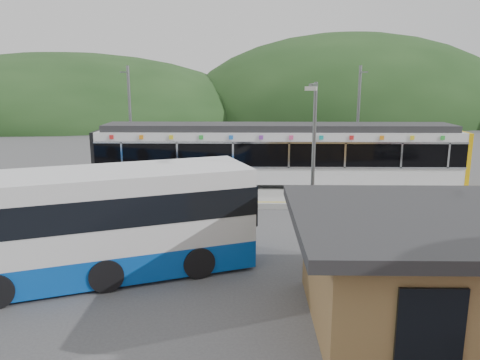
{
  "coord_description": "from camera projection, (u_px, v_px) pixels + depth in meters",
  "views": [
    {
      "loc": [
        0.27,
        -20.25,
        6.31
      ],
      "look_at": [
        -0.09,
        1.0,
        1.63
      ],
      "focal_mm": 35.0,
      "sensor_mm": 36.0,
      "label": 1
    }
  ],
  "objects": [
    {
      "name": "bus",
      "position": [
        50.0,
        231.0,
        14.46
      ],
      "size": [
        12.79,
        7.28,
        3.44
      ],
      "rotation": [
        0.0,
        0.0,
        0.37
      ],
      "color": "#0C4BB5",
      "rests_on": "ground"
    },
    {
      "name": "station_shelter",
      "position": [
        472.0,
        268.0,
        11.9
      ],
      "size": [
        9.2,
        6.2,
        3.0
      ],
      "color": "olive",
      "rests_on": "ground"
    },
    {
      "name": "ground",
      "position": [
        242.0,
        220.0,
        21.13
      ],
      "size": [
        120.0,
        120.0,
        0.0
      ],
      "primitive_type": "plane",
      "color": "#4C4C4F",
      "rests_on": "ground"
    },
    {
      "name": "hills",
      "position": [
        353.0,
        192.0,
        26.19
      ],
      "size": [
        146.0,
        149.0,
        26.0
      ],
      "color": "#1E3D19",
      "rests_on": "ground"
    },
    {
      "name": "lamp_post",
      "position": [
        314.0,
        160.0,
        15.27
      ],
      "size": [
        0.42,
        1.12,
        6.16
      ],
      "rotation": [
        0.0,
        0.0,
        -0.3
      ],
      "color": "slate",
      "rests_on": "ground"
    },
    {
      "name": "train",
      "position": [
        278.0,
        154.0,
        26.51
      ],
      "size": [
        20.44,
        3.01,
        3.74
      ],
      "color": "black",
      "rests_on": "ground"
    },
    {
      "name": "yellow_line",
      "position": [
        242.0,
        202.0,
        23.02
      ],
      "size": [
        26.0,
        0.1,
        0.01
      ],
      "primitive_type": "cube",
      "color": "yellow",
      "rests_on": "platform"
    },
    {
      "name": "catenary_mast_east",
      "position": [
        358.0,
        122.0,
        28.59
      ],
      "size": [
        0.18,
        1.8,
        7.0
      ],
      "color": "slate",
      "rests_on": "ground"
    },
    {
      "name": "platform",
      "position": [
        243.0,
        198.0,
        24.32
      ],
      "size": [
        26.0,
        3.2,
        0.3
      ],
      "primitive_type": "cube",
      "color": "#9E9E99",
      "rests_on": "ground"
    },
    {
      "name": "catenary_mast_west",
      "position": [
        130.0,
        121.0,
        28.82
      ],
      "size": [
        0.18,
        1.8,
        7.0
      ],
      "color": "slate",
      "rests_on": "ground"
    }
  ]
}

